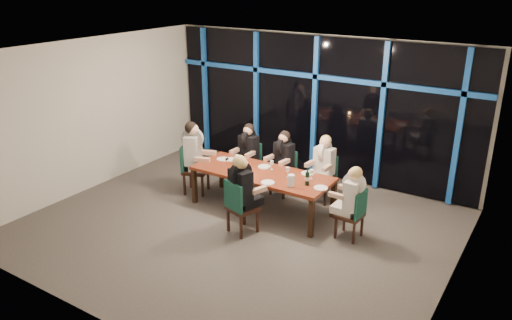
% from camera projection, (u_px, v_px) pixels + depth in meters
% --- Properties ---
extents(room, '(7.04, 7.00, 3.02)m').
position_uv_depth(room, '(236.00, 114.00, 8.00)').
color(room, '#57514C').
rests_on(room, ground).
extents(window_wall, '(6.86, 0.43, 2.94)m').
position_uv_depth(window_wall, '(316.00, 105.00, 10.47)').
color(window_wall, black).
rests_on(window_wall, ground).
extents(dining_table, '(2.60, 1.00, 0.75)m').
position_uv_depth(dining_table, '(262.00, 176.00, 9.10)').
color(dining_table, maroon).
rests_on(dining_table, ground).
extents(chair_far_left, '(0.43, 0.43, 0.91)m').
position_uv_depth(chair_far_left, '(250.00, 162.00, 10.26)').
color(chair_far_left, black).
rests_on(chair_far_left, ground).
extents(chair_far_mid, '(0.47, 0.47, 0.89)m').
position_uv_depth(chair_far_mid, '(285.00, 170.00, 9.86)').
color(chair_far_mid, black).
rests_on(chair_far_mid, ground).
extents(chair_far_right, '(0.45, 0.45, 0.90)m').
position_uv_depth(chair_far_right, '(325.00, 175.00, 9.58)').
color(chair_far_right, black).
rests_on(chair_far_right, ground).
extents(chair_end_left, '(0.60, 0.60, 1.00)m').
position_uv_depth(chair_end_left, '(191.00, 166.00, 9.89)').
color(chair_end_left, black).
rests_on(chair_end_left, ground).
extents(chair_end_right, '(0.42, 0.42, 0.87)m').
position_uv_depth(chair_end_right, '(354.00, 212.00, 8.15)').
color(chair_end_right, black).
rests_on(chair_end_right, ground).
extents(chair_near_mid, '(0.56, 0.56, 0.96)m').
position_uv_depth(chair_near_mid, '(239.00, 205.00, 8.30)').
color(chair_near_mid, black).
rests_on(chair_near_mid, ground).
extents(diner_far_left, '(0.45, 0.57, 0.88)m').
position_uv_depth(diner_far_left, '(248.00, 146.00, 10.07)').
color(diner_far_left, black).
rests_on(diner_far_left, ground).
extents(diner_far_mid, '(0.48, 0.59, 0.87)m').
position_uv_depth(diner_far_mid, '(283.00, 154.00, 9.68)').
color(diner_far_mid, black).
rests_on(diner_far_mid, ground).
extents(diner_far_right, '(0.47, 0.58, 0.88)m').
position_uv_depth(diner_far_right, '(324.00, 159.00, 9.39)').
color(diner_far_right, silver).
rests_on(diner_far_right, ground).
extents(diner_end_left, '(0.69, 0.61, 0.98)m').
position_uv_depth(diner_end_left, '(195.00, 147.00, 9.73)').
color(diner_end_left, black).
rests_on(diner_end_left, ground).
extents(diner_end_right, '(0.55, 0.44, 0.85)m').
position_uv_depth(diner_end_right, '(352.00, 192.00, 8.07)').
color(diner_end_right, silver).
rests_on(diner_end_right, ground).
extents(diner_near_mid, '(0.56, 0.65, 0.93)m').
position_uv_depth(diner_near_mid, '(242.00, 183.00, 8.22)').
color(diner_near_mid, black).
rests_on(diner_near_mid, ground).
extents(plate_far_left, '(0.24, 0.24, 0.01)m').
position_uv_depth(plate_far_left, '(231.00, 160.00, 9.67)').
color(plate_far_left, white).
rests_on(plate_far_left, dining_table).
extents(plate_far_mid, '(0.24, 0.24, 0.01)m').
position_uv_depth(plate_far_mid, '(264.00, 167.00, 9.31)').
color(plate_far_mid, white).
rests_on(plate_far_mid, dining_table).
extents(plate_far_right, '(0.24, 0.24, 0.01)m').
position_uv_depth(plate_far_right, '(308.00, 173.00, 9.01)').
color(plate_far_right, white).
rests_on(plate_far_right, dining_table).
extents(plate_end_left, '(0.24, 0.24, 0.01)m').
position_uv_depth(plate_end_left, '(223.00, 159.00, 9.69)').
color(plate_end_left, white).
rests_on(plate_end_left, dining_table).
extents(plate_end_right, '(0.24, 0.24, 0.01)m').
position_uv_depth(plate_end_right, '(321.00, 188.00, 8.40)').
color(plate_end_right, white).
rests_on(plate_end_right, dining_table).
extents(plate_near_mid, '(0.24, 0.24, 0.01)m').
position_uv_depth(plate_near_mid, '(268.00, 183.00, 8.61)').
color(plate_near_mid, white).
rests_on(plate_near_mid, dining_table).
extents(wine_bottle, '(0.07, 0.07, 0.32)m').
position_uv_depth(wine_bottle, '(307.00, 178.00, 8.49)').
color(wine_bottle, black).
rests_on(wine_bottle, dining_table).
extents(water_pitcher, '(0.13, 0.11, 0.21)m').
position_uv_depth(water_pitcher, '(291.00, 181.00, 8.45)').
color(water_pitcher, silver).
rests_on(water_pitcher, dining_table).
extents(tea_light, '(0.05, 0.05, 0.03)m').
position_uv_depth(tea_light, '(247.00, 174.00, 8.97)').
color(tea_light, '#F6A749').
rests_on(tea_light, dining_table).
extents(wine_glass_a, '(0.06, 0.06, 0.17)m').
position_uv_depth(wine_glass_a, '(246.00, 164.00, 9.12)').
color(wine_glass_a, silver).
rests_on(wine_glass_a, dining_table).
extents(wine_glass_b, '(0.07, 0.07, 0.17)m').
position_uv_depth(wine_glass_b, '(272.00, 163.00, 9.16)').
color(wine_glass_b, silver).
rests_on(wine_glass_b, dining_table).
extents(wine_glass_c, '(0.07, 0.07, 0.18)m').
position_uv_depth(wine_glass_c, '(288.00, 170.00, 8.81)').
color(wine_glass_c, silver).
rests_on(wine_glass_c, dining_table).
extents(wine_glass_d, '(0.08, 0.08, 0.20)m').
position_uv_depth(wine_glass_d, '(237.00, 158.00, 9.38)').
color(wine_glass_d, silver).
rests_on(wine_glass_d, dining_table).
extents(wine_glass_e, '(0.07, 0.07, 0.17)m').
position_uv_depth(wine_glass_e, '(312.00, 172.00, 8.74)').
color(wine_glass_e, silver).
rests_on(wine_glass_e, dining_table).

